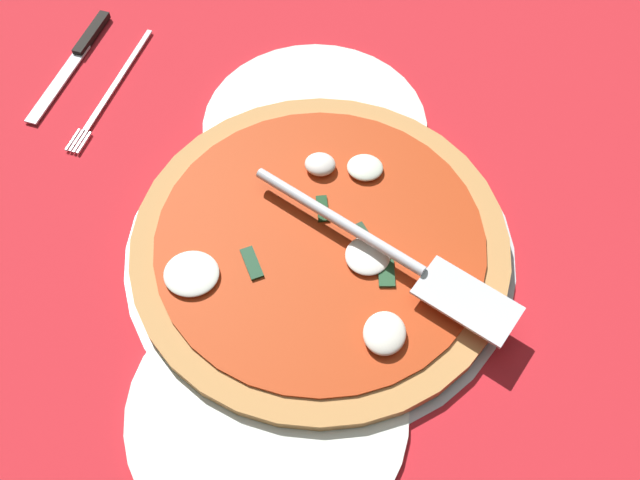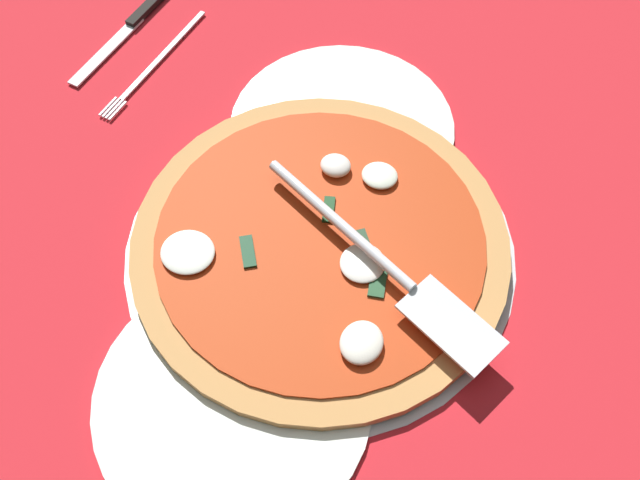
% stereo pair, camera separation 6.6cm
% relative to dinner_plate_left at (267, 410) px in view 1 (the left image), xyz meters
% --- Properties ---
extents(ground_plane, '(1.11, 1.11, 0.01)m').
position_rel_dinner_plate_left_xyz_m(ground_plane, '(0.15, -0.06, -0.01)').
color(ground_plane, red).
extents(pizza_pan, '(0.37, 0.37, 0.01)m').
position_rel_dinner_plate_left_xyz_m(pizza_pan, '(0.17, -0.01, -0.00)').
color(pizza_pan, silver).
rests_on(pizza_pan, ground_plane).
extents(dinner_plate_left, '(0.24, 0.24, 0.01)m').
position_rel_dinner_plate_left_xyz_m(dinner_plate_left, '(0.00, 0.00, 0.00)').
color(dinner_plate_left, silver).
rests_on(dinner_plate_left, ground_plane).
extents(dinner_plate_right, '(0.24, 0.24, 0.01)m').
position_rel_dinner_plate_left_xyz_m(dinner_plate_right, '(0.31, 0.02, 0.00)').
color(dinner_plate_right, white).
rests_on(dinner_plate_right, ground_plane).
extents(pizza, '(0.36, 0.36, 0.03)m').
position_rel_dinner_plate_left_xyz_m(pizza, '(0.16, -0.01, 0.01)').
color(pizza, tan).
rests_on(pizza, pizza_pan).
extents(pizza_server, '(0.14, 0.26, 0.01)m').
position_rel_dinner_plate_left_xyz_m(pizza_server, '(0.15, -0.08, 0.04)').
color(pizza_server, silver).
rests_on(pizza_server, pizza).
extents(place_setting_far, '(0.22, 0.16, 0.01)m').
position_rel_dinner_plate_left_xyz_m(place_setting_far, '(0.34, 0.28, -0.00)').
color(place_setting_far, white).
rests_on(place_setting_far, ground_plane).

